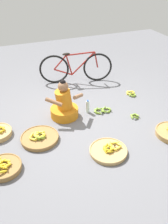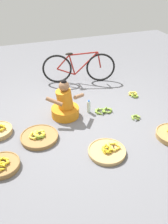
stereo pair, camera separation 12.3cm
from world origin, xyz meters
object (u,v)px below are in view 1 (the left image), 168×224
bicycle_leaning (76,68)px  loose_bananas_front_right (131,94)px  vendor_woman_front (64,105)px  water_bottle (88,107)px  loose_bananas_mid_left (135,116)px  banana_basket_near_vendor (3,167)px  banana_basket_mid_right (109,150)px  banana_basket_front_center (40,138)px  loose_bananas_back_left (102,110)px

bicycle_leaning → loose_bananas_front_right: bearing=-49.9°
vendor_woman_front → water_bottle: size_ratio=2.85×
loose_bananas_mid_left → water_bottle: bearing=146.7°
bicycle_leaning → banana_basket_near_vendor: size_ratio=3.25×
vendor_woman_front → banana_basket_near_vendor: bearing=-141.7°
vendor_woman_front → banana_basket_mid_right: (0.32, -1.21, -0.20)m
vendor_woman_front → banana_basket_front_center: vendor_woman_front is taller
banana_basket_near_vendor → water_bottle: (1.69, 0.94, 0.07)m
vendor_woman_front → loose_bananas_front_right: bearing=8.7°
banana_basket_mid_right → bicycle_leaning: bearing=81.1°
banana_basket_front_center → loose_bananas_back_left: (1.33, 0.38, -0.02)m
banana_basket_front_center → loose_bananas_mid_left: banana_basket_front_center is taller
banana_basket_near_vendor → loose_bananas_mid_left: (2.44, 0.45, -0.03)m
loose_bananas_front_right → banana_basket_near_vendor: bearing=-156.8°
vendor_woman_front → loose_bananas_front_right: 1.64m
banana_basket_mid_right → loose_bananas_back_left: banana_basket_mid_right is taller
water_bottle → vendor_woman_front: bearing=176.3°
bicycle_leaning → water_bottle: bearing=-100.8°
loose_bananas_back_left → bicycle_leaning: bearing=90.7°
vendor_woman_front → loose_bananas_back_left: vendor_woman_front is taller
loose_bananas_mid_left → water_bottle: (-0.75, 0.49, 0.10)m
bicycle_leaning → water_bottle: (-0.26, -1.34, -0.23)m
vendor_woman_front → bicycle_leaning: vendor_woman_front is taller
vendor_woman_front → banana_basket_mid_right: vendor_woman_front is taller
loose_bananas_front_right → bicycle_leaning: bearing=130.1°
loose_bananas_mid_left → loose_bananas_front_right: bearing=62.7°
banana_basket_front_center → loose_bananas_back_left: size_ratio=1.69×
loose_bananas_back_left → banana_basket_mid_right: bearing=-110.7°
loose_bananas_front_right → water_bottle: size_ratio=1.09×
bicycle_leaning → banana_basket_near_vendor: bearing=-130.5°
banana_basket_mid_right → water_bottle: 1.19m
banana_basket_near_vendor → vendor_woman_front: bearing=38.3°
bicycle_leaning → loose_bananas_front_right: bicycle_leaning is taller
loose_bananas_back_left → water_bottle: 0.30m
loose_bananas_front_right → vendor_woman_front: bearing=-171.3°
banana_basket_front_center → loose_bananas_mid_left: (1.81, -0.02, -0.02)m
banana_basket_near_vendor → loose_bananas_front_right: bearing=23.2°
bicycle_leaning → loose_bananas_back_left: (0.02, -1.43, -0.33)m
banana_basket_mid_right → banana_basket_front_center: 1.16m
bicycle_leaning → loose_bananas_mid_left: (0.50, -1.83, -0.33)m
loose_bananas_mid_left → loose_bananas_back_left: loose_bananas_back_left is taller
banana_basket_near_vendor → loose_bananas_back_left: (1.96, 0.85, -0.03)m
loose_bananas_mid_left → loose_bananas_front_right: loose_bananas_front_right is taller
banana_basket_front_center → water_bottle: water_bottle is taller
bicycle_leaning → loose_bananas_back_left: bearing=-89.3°
banana_basket_mid_right → loose_bananas_front_right: bearing=48.4°
bicycle_leaning → banana_basket_front_center: bearing=-125.9°
banana_basket_mid_right → water_bottle: (0.14, 1.18, 0.09)m
banana_basket_near_vendor → loose_bananas_mid_left: banana_basket_near_vendor is taller
vendor_woman_front → banana_basket_mid_right: bearing=-75.1°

